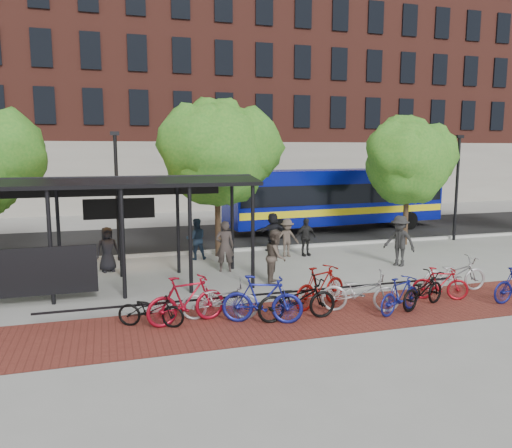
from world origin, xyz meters
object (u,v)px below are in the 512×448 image
object	(u,v)px
lamp_post_right	(457,184)
bike_6	(360,292)
tree_c	(409,158)
bike_0	(151,310)
bus	(336,196)
bike_7	(400,295)
bike_2	(220,300)
pedestrian_0	(107,249)
pedestrian_8	(276,256)
bike_1	(186,300)
bike_3	(262,300)
pedestrian_5	(273,232)
bike_9	(440,284)
tree_b	(219,149)
pedestrian_3	(287,238)
lamp_post_left	(117,192)
bus_shelter	(82,196)
bike_8	(423,290)
bike_4	(297,299)
pedestrian_2	(196,239)
pedestrian_4	(305,237)
pedestrian_9	(399,241)
pedestrian_1	(225,246)
bike_5	(320,287)
bike_10	(454,274)

from	to	relation	value
lamp_post_right	bike_6	xyz separation A→B (m)	(-9.86, -8.60, -2.18)
tree_c	bike_0	world-z (taller)	tree_c
bus	bike_7	world-z (taller)	bus
bike_6	bike_2	bearing A→B (deg)	103.41
pedestrian_0	pedestrian_8	world-z (taller)	pedestrian_8
bike_1	bike_3	bearing A→B (deg)	-117.32
pedestrian_0	pedestrian_5	distance (m)	7.27
bike_3	bike_9	world-z (taller)	bike_3
tree_b	bike_2	world-z (taller)	tree_b
bike_2	bike_7	world-z (taller)	bike_2
pedestrian_3	lamp_post_left	bearing A→B (deg)	167.53
pedestrian_0	pedestrian_3	xyz separation A→B (m)	(7.16, 0.51, -0.03)
lamp_post_right	bike_3	xyz separation A→B (m)	(-12.71, -8.72, -2.12)
bus_shelter	bike_8	xyz separation A→B (m)	(9.14, -4.71, -2.50)
lamp_post_right	bike_7	distance (m)	12.88
bus	bike_2	bearing A→B (deg)	-131.39
pedestrian_5	bike_4	bearing A→B (deg)	60.30
lamp_post_left	pedestrian_0	size ratio (longest dim) A/B	3.11
bike_8	lamp_post_left	bearing A→B (deg)	19.28
tree_c	pedestrian_8	size ratio (longest dim) A/B	3.27
bike_7	pedestrian_8	distance (m)	4.55
bike_6	pedestrian_8	size ratio (longest dim) A/B	1.18
lamp_post_left	bike_7	bearing A→B (deg)	-51.85
pedestrian_2	pedestrian_8	world-z (taller)	pedestrian_8
bike_2	bike_6	world-z (taller)	bike_6
bike_9	pedestrian_5	distance (m)	8.76
pedestrian_8	bike_3	bearing A→B (deg)	-178.34
tree_b	bike_8	size ratio (longest dim) A/B	3.41
lamp_post_right	pedestrian_2	bearing A→B (deg)	-176.84
pedestrian_3	pedestrian_4	distance (m)	0.81
bike_7	lamp_post_right	bearing A→B (deg)	-66.50
bike_3	pedestrian_9	xyz separation A→B (m)	(6.96, 4.62, 0.34)
lamp_post_right	bike_3	distance (m)	15.56
pedestrian_8	pedestrian_1	bearing A→B (deg)	57.20
bike_6	bike_9	world-z (taller)	bike_6
pedestrian_3	bike_5	bearing A→B (deg)	-103.81
bike_0	pedestrian_3	xyz separation A→B (m)	(6.17, 6.86, 0.34)
bike_7	pedestrian_5	xyz separation A→B (m)	(-0.56, 9.17, 0.33)
bus_shelter	pedestrian_0	size ratio (longest dim) A/B	6.42
bike_7	pedestrian_0	size ratio (longest dim) A/B	1.03
bike_1	pedestrian_4	world-z (taller)	pedestrian_4
bike_1	pedestrian_2	size ratio (longest dim) A/B	1.25
bike_2	pedestrian_1	size ratio (longest dim) A/B	1.09
tree_c	pedestrian_1	bearing A→B (deg)	-163.53
lamp_post_right	bike_7	world-z (taller)	lamp_post_right
pedestrian_4	pedestrian_5	xyz separation A→B (m)	(-0.96, 1.45, 0.04)
bike_10	pedestrian_5	xyz separation A→B (m)	(-3.39, 7.79, 0.28)
lamp_post_right	pedestrian_2	world-z (taller)	lamp_post_right
lamp_post_right	bike_2	distance (m)	16.07
bus	pedestrian_2	xyz separation A→B (m)	(-8.73, -5.27, -1.08)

